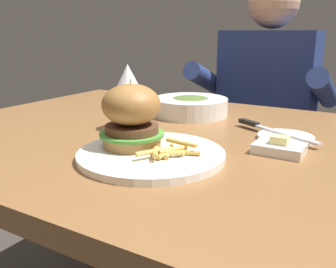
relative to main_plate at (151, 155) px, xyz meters
name	(u,v)px	position (x,y,z in m)	size (l,w,h in m)	color
dining_table	(178,169)	(-0.04, 0.17, -0.09)	(1.27, 0.90, 0.74)	brown
main_plate	(151,155)	(0.00, 0.00, 0.00)	(0.29, 0.29, 0.01)	white
burger_sandwich	(131,116)	(-0.05, 0.01, 0.07)	(0.13, 0.13, 0.13)	#B78447
fries_pile	(170,151)	(0.04, 0.00, 0.02)	(0.09, 0.10, 0.02)	gold
wine_glass	(128,82)	(-0.17, 0.15, 0.11)	(0.08, 0.08, 0.16)	silver
bread_plate	(285,138)	(0.19, 0.26, 0.00)	(0.13, 0.13, 0.01)	white
table_knife	(269,129)	(0.15, 0.29, 0.01)	(0.22, 0.13, 0.01)	silver
butter_dish	(279,148)	(0.20, 0.16, 0.00)	(0.10, 0.07, 0.04)	white
soup_bowl	(190,106)	(-0.11, 0.38, 0.02)	(0.22, 0.22, 0.06)	white
diner_person	(264,135)	(-0.04, 0.90, -0.18)	(0.51, 0.36, 1.18)	#282833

